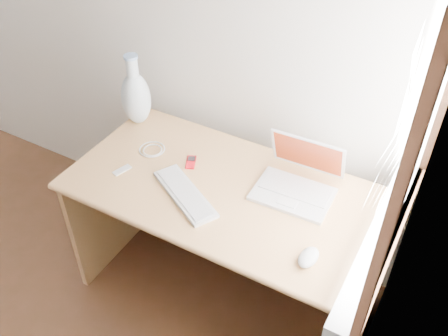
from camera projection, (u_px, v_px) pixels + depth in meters
The scene contains 9 objects.
window at pixel (421, 136), 1.54m from camera, with size 0.11×0.99×1.10m.
desk at pixel (236, 212), 2.35m from camera, with size 1.40×0.70×0.74m.
laptop at pixel (298, 181), 2.12m from camera, with size 0.34×0.28×0.22m.
external_keyboard at pixel (185, 194), 2.12m from camera, with size 0.39×0.29×0.02m.
mouse at pixel (308, 257), 1.84m from camera, with size 0.07×0.11×0.04m, color white.
ipod at pixel (191, 162), 2.29m from camera, with size 0.08×0.10×0.01m.
cable_coil at pixel (152, 149), 2.36m from camera, with size 0.12×0.12×0.01m, color white.
remote at pixel (122, 170), 2.24m from camera, with size 0.03×0.09×0.01m, color white.
vase at pixel (136, 96), 2.44m from camera, with size 0.14×0.14×0.37m.
Camera 1 is at (1.79, -0.08, 2.20)m, focal length 40.00 mm.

